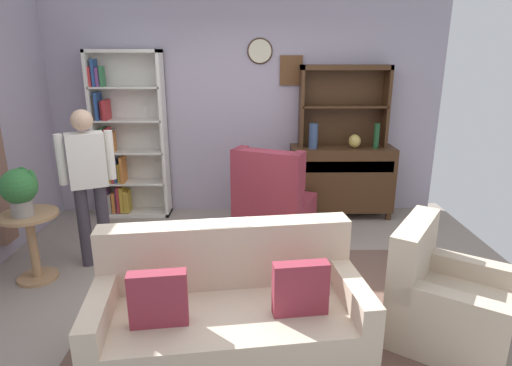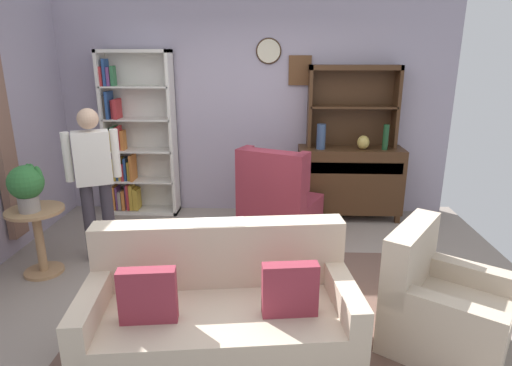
{
  "view_description": "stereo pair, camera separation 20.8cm",
  "coord_description": "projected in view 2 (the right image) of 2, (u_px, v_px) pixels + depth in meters",
  "views": [
    {
      "loc": [
        0.05,
        -3.44,
        2.06
      ],
      "look_at": [
        0.1,
        0.2,
        0.95
      ],
      "focal_mm": 30.08,
      "sensor_mm": 36.0,
      "label": 1
    },
    {
      "loc": [
        0.26,
        -3.44,
        2.06
      ],
      "look_at": [
        0.1,
        0.2,
        0.95
      ],
      "focal_mm": 30.08,
      "sensor_mm": 36.0,
      "label": 2
    }
  ],
  "objects": [
    {
      "name": "plant_stand",
      "position": [
        39.0,
        234.0,
        4.07
      ],
      "size": [
        0.52,
        0.52,
        0.66
      ],
      "color": "#A87F56",
      "rests_on": "ground_plane"
    },
    {
      "name": "area_rug",
      "position": [
        265.0,
        308.0,
        3.6
      ],
      "size": [
        2.93,
        2.18,
        0.01
      ],
      "primitive_type": "cube",
      "color": "brown",
      "rests_on": "ground_plane"
    },
    {
      "name": "vase_round",
      "position": [
        363.0,
        142.0,
        5.26
      ],
      "size": [
        0.15,
        0.15,
        0.17
      ],
      "primitive_type": "ellipsoid",
      "color": "tan",
      "rests_on": "sideboard"
    },
    {
      "name": "armchair_floral",
      "position": [
        441.0,
        309.0,
        3.08
      ],
      "size": [
        1.07,
        1.06,
        0.88
      ],
      "color": "beige",
      "rests_on": "ground_plane"
    },
    {
      "name": "coffee_table",
      "position": [
        249.0,
        251.0,
        3.84
      ],
      "size": [
        0.8,
        0.5,
        0.42
      ],
      "color": "#422816",
      "rests_on": "ground_plane"
    },
    {
      "name": "vase_tall",
      "position": [
        321.0,
        137.0,
        5.25
      ],
      "size": [
        0.11,
        0.11,
        0.31
      ],
      "primitive_type": "cylinder",
      "color": "#33476B",
      "rests_on": "sideboard"
    },
    {
      "name": "bookshelf",
      "position": [
        134.0,
        141.0,
        5.53
      ],
      "size": [
        0.9,
        0.3,
        2.1
      ],
      "color": "silver",
      "rests_on": "ground_plane"
    },
    {
      "name": "wingback_chair",
      "position": [
        278.0,
        204.0,
        4.95
      ],
      "size": [
        1.04,
        1.05,
        1.05
      ],
      "color": "maroon",
      "rests_on": "ground_plane"
    },
    {
      "name": "person_reading",
      "position": [
        94.0,
        175.0,
        4.21
      ],
      "size": [
        0.51,
        0.32,
        1.56
      ],
      "color": "#38333D",
      "rests_on": "ground_plane"
    },
    {
      "name": "book_stack",
      "position": [
        239.0,
        242.0,
        3.77
      ],
      "size": [
        0.2,
        0.14,
        0.08
      ],
      "color": "gray",
      "rests_on": "coffee_table"
    },
    {
      "name": "potted_plant_large",
      "position": [
        27.0,
        185.0,
        3.88
      ],
      "size": [
        0.31,
        0.31,
        0.43
      ],
      "color": "gray",
      "rests_on": "plant_stand"
    },
    {
      "name": "couch_floral",
      "position": [
        221.0,
        316.0,
        2.97
      ],
      "size": [
        1.89,
        1.06,
        0.9
      ],
      "color": "beige",
      "rests_on": "ground_plane"
    },
    {
      "name": "sideboard_hutch",
      "position": [
        353.0,
        95.0,
        5.27
      ],
      "size": [
        1.1,
        0.26,
        1.0
      ],
      "color": "#422816",
      "rests_on": "sideboard"
    },
    {
      "name": "sideboard",
      "position": [
        349.0,
        179.0,
        5.47
      ],
      "size": [
        1.3,
        0.45,
        0.92
      ],
      "color": "#422816",
      "rests_on": "ground_plane"
    },
    {
      "name": "bottle_wine",
      "position": [
        386.0,
        137.0,
        5.2
      ],
      "size": [
        0.07,
        0.07,
        0.31
      ],
      "primitive_type": "cylinder",
      "color": "#194223",
      "rests_on": "sideboard"
    },
    {
      "name": "ground_plane",
      "position": [
        244.0,
        290.0,
        3.9
      ],
      "size": [
        5.4,
        4.6,
        0.02
      ],
      "primitive_type": "cube",
      "color": "gray"
    },
    {
      "name": "wall_back",
      "position": [
        255.0,
        106.0,
        5.52
      ],
      "size": [
        5.0,
        0.09,
        2.8
      ],
      "color": "#A399AD",
      "rests_on": "ground_plane"
    }
  ]
}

